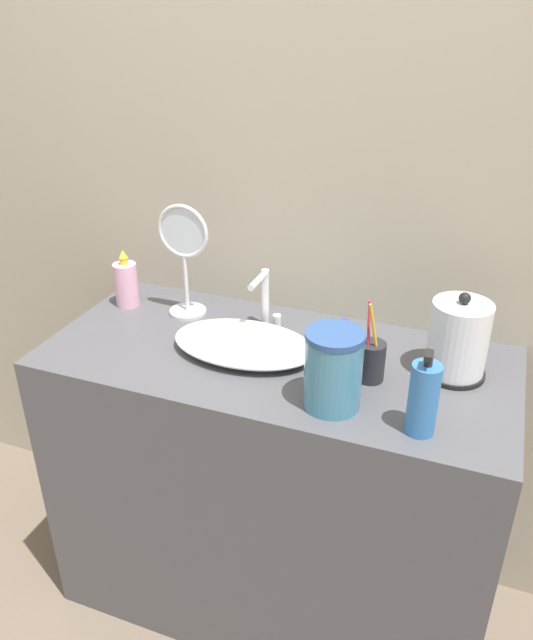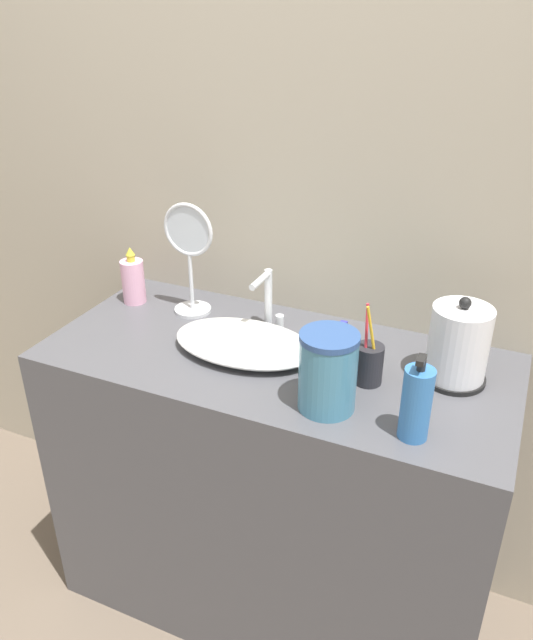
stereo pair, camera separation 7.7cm
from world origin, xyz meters
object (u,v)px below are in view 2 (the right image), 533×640
Objects in this scene: shampoo_bottle at (133,280)px; mouthwash_bottle at (416,403)px; vanity_mirror at (189,252)px; faucet at (268,298)px; toothbrush_cup at (369,363)px; lotion_bottle at (342,350)px; water_pitcher at (328,371)px; electric_kettle at (458,347)px.

shampoo_bottle is 0.97m from mouthwash_bottle.
faucet is at bearing -1.13° from vanity_mirror.
toothbrush_cup is 0.79m from shampoo_bottle.
lotion_bottle is 0.53m from vanity_mirror.
mouthwash_bottle is (0.92, -0.31, 0.01)m from shampoo_bottle.
shampoo_bottle is 0.94× the size of water_pitcher.
mouthwash_bottle is at bearing -99.32° from electric_kettle.
water_pitcher reaches higher than lotion_bottle.
toothbrush_cup is 0.09m from lotion_bottle.
toothbrush_cup is 1.63× the size of lotion_bottle.
shampoo_bottle is 0.88× the size of mouthwash_bottle.
faucet is 0.58m from mouthwash_bottle.
faucet is 0.44m from shampoo_bottle.
vanity_mirror is (-0.50, 0.12, 0.14)m from lotion_bottle.
water_pitcher reaches higher than faucet.
electric_kettle is at bearing 80.68° from mouthwash_bottle.
shampoo_bottle is at bearing -175.53° from vanity_mirror.
shampoo_bottle reaches higher than lotion_bottle.
vanity_mirror is at bearing 166.50° from lotion_bottle.
electric_kettle reaches higher than mouthwash_bottle.
toothbrush_cup is 1.05× the size of mouthwash_bottle.
vanity_mirror is 1.76× the size of water_pitcher.
toothbrush_cup is (-0.19, -0.10, -0.04)m from electric_kettle.
shampoo_bottle is at bearing 177.16° from electric_kettle.
shampoo_bottle reaches higher than faucet.
toothbrush_cup is 1.19× the size of shampoo_bottle.
water_pitcher reaches higher than shampoo_bottle.
lotion_bottle is at bearing 137.81° from mouthwash_bottle.
lotion_bottle is 0.31m from mouthwash_bottle.
water_pitcher is (0.02, -0.18, 0.05)m from lotion_bottle.
vanity_mirror is (-0.73, 0.33, 0.10)m from mouthwash_bottle.
faucet is at bearing 1.33° from shampoo_bottle.
mouthwash_bottle reaches higher than shampoo_bottle.
vanity_mirror is at bearing 164.69° from toothbrush_cup.
faucet is at bearing 155.13° from toothbrush_cup.
mouthwash_bottle is 0.21m from water_pitcher.
electric_kettle is 0.67× the size of vanity_mirror.
electric_kettle is at bearing 43.55° from water_pitcher.
lotion_bottle is (-0.27, -0.06, -0.04)m from electric_kettle.
vanity_mirror is (-0.58, 0.16, 0.14)m from toothbrush_cup.
faucet is 0.40m from water_pitcher.
water_pitcher is (-0.06, -0.14, 0.04)m from toothbrush_cup.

